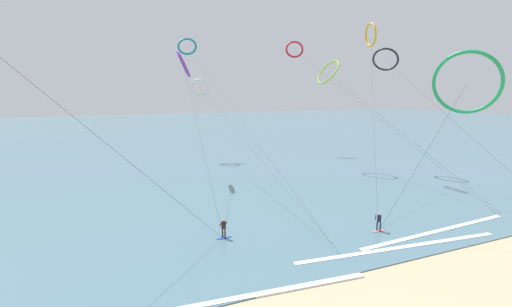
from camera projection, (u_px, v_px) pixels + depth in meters
sea_water at (144, 133)px, 115.52m from camera, size 400.00×200.00×0.08m
surfer_coral at (379, 223)px, 33.38m from camera, size 1.40×0.73×1.70m
surfer_cobalt at (224, 230)px, 31.76m from camera, size 1.40×0.71×1.70m
kite_ivory at (200, 88)px, 67.78m from camera, size 3.48×44.72×14.91m
kite_crimson at (295, 50)px, 76.62m from camera, size 4.07×47.20×22.94m
kite_teal at (187, 47)px, 70.81m from camera, size 4.09×52.51×22.76m
kite_emerald at (467, 83)px, 31.41m from camera, size 8.25×5.46×15.85m
kite_lime at (328, 72)px, 59.97m from camera, size 3.88×30.28×17.55m
kite_amber at (371, 35)px, 53.59m from camera, size 15.47×21.21×22.28m
kite_violet at (183, 64)px, 52.73m from camera, size 4.22×27.06×18.30m
kite_charcoal at (386, 60)px, 58.55m from camera, size 4.52×28.31×19.24m
wave_crest_near at (220, 302)px, 22.19m from camera, size 19.79×2.03×0.12m
wave_crest_mid at (402, 248)px, 29.94m from camera, size 18.69×2.41×0.12m
wave_crest_far at (438, 231)px, 33.48m from camera, size 18.08×1.45×0.12m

